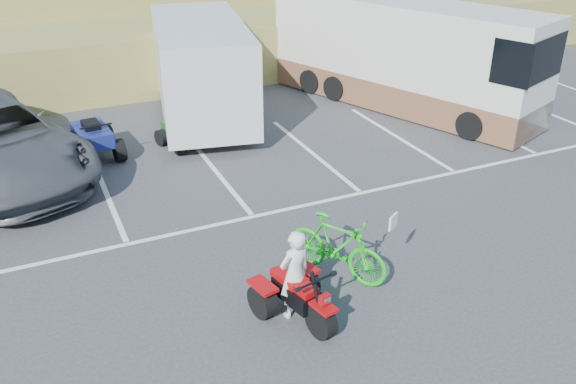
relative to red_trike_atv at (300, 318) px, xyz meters
name	(u,v)px	position (x,y,z in m)	size (l,w,h in m)	color
ground	(301,275)	(0.55, 1.11, 0.00)	(100.00, 100.00, 0.00)	#38383B
parking_stripes	(261,179)	(1.42, 5.18, 0.00)	(28.00, 5.16, 0.01)	white
grass_embankment	(126,30)	(0.55, 16.59, 1.42)	(40.00, 8.50, 3.10)	olive
red_trike_atv	(300,318)	(0.00, 0.00, 0.00)	(1.17, 1.55, 1.01)	#A6090B
rider	(295,274)	(-0.03, 0.15, 0.80)	(0.58, 0.38, 1.60)	white
green_dirt_bike	(337,247)	(1.14, 0.87, 0.61)	(0.57, 2.02, 1.21)	#14BF19
cargo_trailer	(201,68)	(1.46, 9.84, 1.56)	(3.64, 6.56, 2.89)	silver
rv_motorhome	(402,62)	(7.55, 8.45, 1.40)	(5.40, 9.14, 3.21)	silver
quad_atv_blue	(96,157)	(-2.04, 8.21, 0.00)	(1.26, 1.68, 1.10)	navy
quad_atv_green	(183,146)	(0.25, 7.97, 0.00)	(0.96, 1.29, 0.84)	#135417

